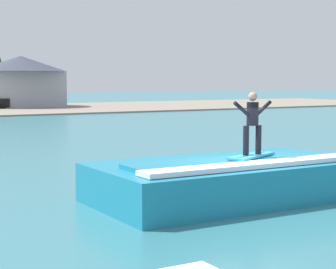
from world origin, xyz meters
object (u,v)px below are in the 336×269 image
(surfer, at_px, (252,120))
(house_gabled_white, at_px, (21,78))
(surfboard, at_px, (251,156))
(wave_crest, at_px, (229,179))

(surfer, xyz_separation_m, house_gabled_white, (10.25, 55.07, 1.25))
(surfboard, relative_size, house_gabled_white, 0.18)
(surfboard, xyz_separation_m, house_gabled_white, (10.25, 55.05, 2.23))
(surfer, bearing_deg, wave_crest, 148.79)
(surfboard, bearing_deg, wave_crest, 150.98)
(surfboard, distance_m, house_gabled_white, 56.04)
(surfboard, height_order, house_gabled_white, house_gabled_white)
(house_gabled_white, bearing_deg, surfboard, -100.55)
(wave_crest, height_order, surfboard, surfboard)
(surfboard, height_order, surfer, surfer)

